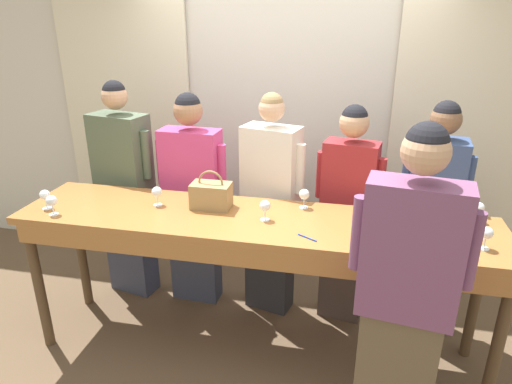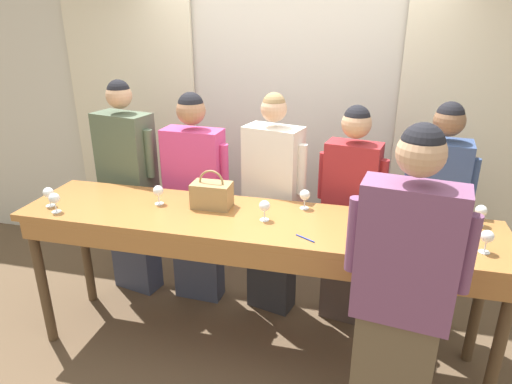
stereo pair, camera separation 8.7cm
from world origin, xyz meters
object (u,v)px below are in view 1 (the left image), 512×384
Objects in this scene: wine_glass_center_left at (52,201)px; host_pouring at (405,298)px; wine_glass_front_right at (304,195)px; wine_glass_back_mid at (45,196)px; wine_bottle at (395,224)px; guest_pink_top at (193,199)px; wine_glass_front_mid at (382,217)px; guest_cream_sweater at (270,206)px; handbag at (211,195)px; guest_striped_shirt at (347,213)px; guest_olive_jacket at (125,191)px; tasting_bar at (253,235)px; wine_glass_front_left at (265,207)px; wine_glass_back_left at (157,192)px; wine_glass_center_right at (487,234)px; guest_navy_coat at (430,219)px; wine_glass_center_mid at (478,208)px.

host_pouring is at bearing -9.39° from wine_glass_center_left.
wine_glass_front_right is 1.71m from wine_glass_back_mid.
wine_bottle is 0.18× the size of host_pouring.
guest_pink_top reaches higher than wine_bottle.
guest_cream_sweater is at bearing 143.59° from wine_glass_front_mid.
handbag is 0.15× the size of guest_cream_sweater.
guest_striped_shirt is at bearing 110.39° from wine_bottle.
handbag is 0.60m from guest_cream_sweater.
guest_olive_jacket is (-1.47, 0.32, -0.22)m from wine_glass_front_right.
guest_cream_sweater is at bearing 127.82° from host_pouring.
guest_striped_shirt is (1.95, 0.69, -0.24)m from wine_glass_back_mid.
wine_glass_back_mid is (-1.37, -0.12, 0.20)m from tasting_bar.
guest_pink_top is 0.94× the size of host_pouring.
wine_glass_front_left is 1.00× the size of wine_glass_back_left.
guest_navy_coat reaches higher than wine_glass_center_right.
handbag is 0.62m from wine_glass_front_right.
tasting_bar is 0.84m from guest_pink_top.
guest_striped_shirt is (1.76, -0.00, -0.03)m from guest_olive_jacket.
tasting_bar is 1.77× the size of guest_cream_sweater.
host_pouring is (1.56, -0.64, -0.17)m from wine_glass_back_left.
guest_striped_shirt is at bearing 21.03° from wine_glass_back_left.
wine_glass_front_left is at bearing -39.37° from guest_pink_top.
host_pouring reaches higher than wine_glass_front_mid.
wine_glass_front_left is 1.39m from guest_olive_jacket.
wine_glass_center_mid is 1.41m from guest_cream_sweater.
guest_cream_sweater reaches higher than wine_glass_center_mid.
wine_bottle reaches higher than wine_glass_front_mid.
wine_glass_back_mid is at bearing -153.38° from guest_cream_sweater.
wine_glass_center_mid is (2.64, 0.46, -0.00)m from wine_glass_center_left.
wine_glass_back_mid is at bearing -179.57° from wine_glass_center_right.
wine_glass_center_right is at bearing -7.96° from handbag.
wine_glass_front_right is at bearing 152.90° from wine_glass_front_mid.
wine_glass_back_left is (-1.46, 0.09, -0.00)m from wine_glass_front_mid.
wine_glass_front_mid is at bearing 100.33° from host_pouring.
handbag is (-1.15, 0.27, -0.03)m from wine_bottle.
guest_pink_top is (0.07, 0.48, -0.23)m from wine_glass_back_left.
guest_striped_shirt is at bearing 105.15° from host_pouring.
wine_glass_center_left is 2.68m from wine_glass_center_mid.
tasting_bar is 1.72× the size of guest_olive_jacket.
wine_glass_front_mid is at bearing -0.67° from wine_glass_front_left.
handbag is 1.10m from wine_glass_front_mid.
handbag is at bearing 162.93° from wine_glass_front_left.
wine_glass_back_mid is at bearing -172.11° from wine_glass_center_mid.
guest_olive_jacket reaches higher than handbag.
wine_glass_center_left is at bearing -178.41° from wine_bottle.
host_pouring is at bearing -79.67° from wine_glass_front_mid.
wine_glass_back_left is at bearing 172.60° from tasting_bar.
wine_glass_front_right reaches higher than tasting_bar.
wine_bottle reaches higher than wine_glass_center_left.
wine_glass_center_right and wine_glass_back_mid have the same top height.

